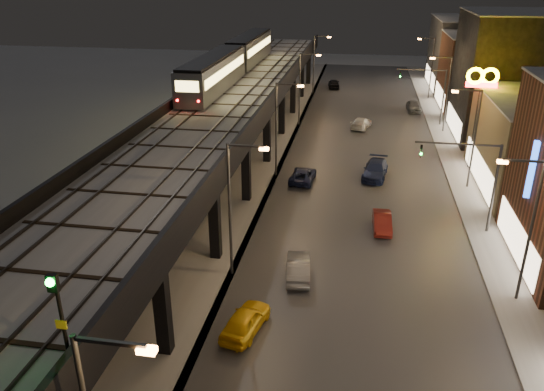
{
  "coord_description": "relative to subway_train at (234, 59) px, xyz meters",
  "views": [
    {
      "loc": [
        6.94,
        -16.08,
        18.62
      ],
      "look_at": [
        1.66,
        14.88,
        5.0
      ],
      "focal_mm": 35.0,
      "sensor_mm": 36.0,
      "label": 1
    }
  ],
  "objects": [
    {
      "name": "streetlight_left_2",
      "position": [
        8.07,
        -16.12,
        -3.13
      ],
      "size": [
        2.57,
        0.28,
        9.0
      ],
      "color": "#38383A",
      "rests_on": "ground"
    },
    {
      "name": "car_taxi",
      "position": [
        9.98,
        -39.84,
        -7.67
      ],
      "size": [
        2.47,
        4.35,
        1.39
      ],
      "primitive_type": "imported",
      "rotation": [
        0.0,
        0.0,
        2.93
      ],
      "color": "yellow",
      "rests_on": "ground"
    },
    {
      "name": "streetlight_left_3",
      "position": [
        8.07,
        1.88,
        -3.13
      ],
      "size": [
        2.57,
        0.28,
        9.0
      ],
      "color": "#38383A",
      "rests_on": "ground"
    },
    {
      "name": "subway_train",
      "position": [
        0.0,
        0.0,
        0.0
      ],
      "size": [
        2.95,
        35.99,
        3.52
      ],
      "color": "gray",
      "rests_on": "viaduct_trackbed"
    },
    {
      "name": "road_surface",
      "position": [
        16.0,
        -12.12,
        -8.34
      ],
      "size": [
        17.0,
        120.0,
        0.06
      ],
      "primitive_type": "cube",
      "color": "#46474D",
      "rests_on": "ground"
    },
    {
      "name": "rail_signal",
      "position": [
        6.4,
        -50.57,
        0.59
      ],
      "size": [
        0.38,
        0.45,
        3.29
      ],
      "color": "black",
      "rests_on": "viaduct_trackbed"
    },
    {
      "name": "traffic_light_rig_a",
      "position": [
        24.34,
        -25.13,
        -3.87
      ],
      "size": [
        6.1,
        0.34,
        7.0
      ],
      "color": "#38383A",
      "rests_on": "ground"
    },
    {
      "name": "sign_carwash",
      "position": [
        27.0,
        -29.69,
        -2.21
      ],
      "size": [
        1.68,
        0.35,
        8.7
      ],
      "color": "#38383A",
      "rests_on": "ground"
    },
    {
      "name": "car_mid_silver",
      "position": [
        10.51,
        -17.22,
        -7.75
      ],
      "size": [
        2.35,
        4.6,
        1.24
      ],
      "primitive_type": "imported",
      "rotation": [
        0.0,
        0.0,
        3.08
      ],
      "color": "#161D40",
      "rests_on": "ground"
    },
    {
      "name": "building_e",
      "position": [
        32.49,
        14.88,
        -3.29
      ],
      "size": [
        12.2,
        12.2,
        10.16
      ],
      "color": "brown",
      "rests_on": "ground"
    },
    {
      "name": "under_viaduct_pavement",
      "position": [
        2.5,
        -12.12,
        -8.34
      ],
      "size": [
        11.0,
        120.0,
        0.06
      ],
      "primitive_type": "cube",
      "color": "#9FA1A8",
      "rests_on": "ground"
    },
    {
      "name": "viaduct_parapet_far",
      "position": [
        -1.85,
        -15.12,
        -1.52
      ],
      "size": [
        0.3,
        100.0,
        1.1
      ],
      "primitive_type": "cube",
      "color": "black",
      "rests_on": "elevated_viaduct"
    },
    {
      "name": "car_far_white",
      "position": [
        10.79,
        24.98,
        -7.64
      ],
      "size": [
        2.18,
        4.43,
        1.45
      ],
      "primitive_type": "imported",
      "rotation": [
        0.0,
        0.0,
        3.25
      ],
      "color": "black",
      "rests_on": "ground"
    },
    {
      "name": "car_onc_white",
      "position": [
        17.2,
        -14.94,
        -7.62
      ],
      "size": [
        2.72,
        5.36,
        1.49
      ],
      "primitive_type": "imported",
      "rotation": [
        0.0,
        0.0,
        -0.13
      ],
      "color": "navy",
      "rests_on": "ground"
    },
    {
      "name": "streetlight_right_4",
      "position": [
        25.23,
        19.88,
        -3.13
      ],
      "size": [
        2.56,
        0.28,
        9.0
      ],
      "color": "#38383A",
      "rests_on": "ground"
    },
    {
      "name": "streetlight_right_2",
      "position": [
        25.23,
        -16.12,
        -3.13
      ],
      "size": [
        2.56,
        0.28,
        9.0
      ],
      "color": "#38383A",
      "rests_on": "ground"
    },
    {
      "name": "building_f",
      "position": [
        32.49,
        28.88,
        -2.79
      ],
      "size": [
        12.2,
        16.2,
        11.16
      ],
      "color": "#444445",
      "rests_on": "ground"
    },
    {
      "name": "streetlight_left_1",
      "position": [
        8.07,
        -34.12,
        -3.13
      ],
      "size": [
        2.57,
        0.28,
        9.0
      ],
      "color": "#38383A",
      "rests_on": "ground"
    },
    {
      "name": "streetlight_right_1",
      "position": [
        25.23,
        -34.12,
        -3.13
      ],
      "size": [
        2.56,
        0.28,
        9.0
      ],
      "color": "#38383A",
      "rests_on": "ground"
    },
    {
      "name": "car_near_white",
      "position": [
        12.14,
        -33.77,
        -7.68
      ],
      "size": [
        1.97,
        4.34,
        1.38
      ],
      "primitive_type": "imported",
      "rotation": [
        0.0,
        0.0,
        3.27
      ],
      "color": "gray",
      "rests_on": "ground"
    },
    {
      "name": "sidewalk_right",
      "position": [
        26.0,
        -12.12,
        -8.3
      ],
      "size": [
        4.0,
        120.0,
        0.14
      ],
      "primitive_type": "cube",
      "color": "#9FA1A8",
      "rests_on": "ground"
    },
    {
      "name": "streetlight_right_3",
      "position": [
        25.23,
        1.88,
        -3.13
      ],
      "size": [
        2.56,
        0.28,
        9.0
      ],
      "color": "#38383A",
      "rests_on": "ground"
    },
    {
      "name": "car_onc_silver",
      "position": [
        17.63,
        -26.03,
        -7.74
      ],
      "size": [
        1.49,
        3.87,
        1.26
      ],
      "primitive_type": "imported",
      "rotation": [
        0.0,
        0.0,
        0.04
      ],
      "color": "maroon",
      "rests_on": "ground"
    },
    {
      "name": "streetlight_left_4",
      "position": [
        8.07,
        19.88,
        -3.13
      ],
      "size": [
        2.57,
        0.28,
        9.0
      ],
      "color": "#38383A",
      "rests_on": "ground"
    },
    {
      "name": "building_d",
      "position": [
        32.49,
        0.88,
        -1.29
      ],
      "size": [
        12.2,
        13.2,
        14.16
      ],
      "color": "black",
      "rests_on": "ground"
    },
    {
      "name": "viaduct_parapet_streetside",
      "position": [
        6.85,
        -15.12,
        -1.52
      ],
      "size": [
        0.3,
        100.0,
        1.1
      ],
      "primitive_type": "cube",
      "color": "black",
      "rests_on": "elevated_viaduct"
    },
    {
      "name": "car_mid_dark",
      "position": [
        15.64,
        1.74,
        -7.71
      ],
      "size": [
        2.92,
        4.86,
        1.32
      ],
      "primitive_type": "imported",
      "rotation": [
        0.0,
        0.0,
        2.89
      ],
      "color": "white",
      "rests_on": "ground"
    },
    {
      "name": "sign_mcdonalds",
      "position": [
        26.5,
        -10.71,
        -0.26
      ],
      "size": [
        2.96,
        0.49,
        9.97
      ],
      "color": "#38383A",
      "rests_on": "ground"
    },
    {
      "name": "viaduct_trackbed",
      "position": [
        2.49,
        -15.15,
        -1.98
      ],
      "size": [
        8.4,
        100.0,
        0.32
      ],
      "color": "#B2B7C1",
      "rests_on": "elevated_viaduct"
    },
    {
      "name": "traffic_light_rig_b",
      "position": [
        24.34,
        4.87,
        -3.87
      ],
      "size": [
        6.1,
        0.34,
        7.0
      ],
      "color": "#38383A",
      "rests_on": "ground"
    },
    {
      "name": "car_onc_red",
      "position": [
        22.67,
        11.39,
        -7.65
      ],
      "size": [
        2.07,
        4.34,
        1.43
      ],
      "primitive_type": "imported",
      "rotation": [
        0.0,
        0.0,
        0.09
      ],
      "color": "gray",
      "rests_on": "ground"
    },
    {
      "name": "elevated_viaduct",
      "position": [
        2.5,
        -15.28,
        -2.75
      ],
      "size": [
        9.0,
        100.0,
        6.3
      ],
      "color": "black",
      "rests_on": "ground"
    }
  ]
}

